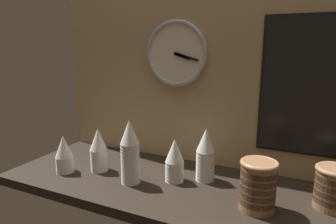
{
  "coord_description": "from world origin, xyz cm",
  "views": [
    {
      "loc": [
        39.74,
        -104.8,
        55.24
      ],
      "look_at": [
        -12.26,
        4.0,
        28.44
      ],
      "focal_mm": 32.0,
      "sensor_mm": 36.0,
      "label": 1
    }
  ],
  "objects_px": {
    "cup_stack_center_left": "(130,152)",
    "cup_stack_far_left": "(64,154)",
    "wall_clock": "(176,53)",
    "cup_stack_center": "(175,160)",
    "cup_stack_center_right": "(206,155)",
    "bowl_stack_far_right": "(334,187)",
    "bowl_stack_right": "(258,184)",
    "menu_board": "(312,87)",
    "cup_stack_left": "(99,150)"
  },
  "relations": [
    {
      "from": "cup_stack_center_left",
      "to": "cup_stack_far_left",
      "type": "distance_m",
      "value": 0.33
    },
    {
      "from": "cup_stack_far_left",
      "to": "wall_clock",
      "type": "bearing_deg",
      "value": 42.5
    },
    {
      "from": "cup_stack_center",
      "to": "cup_stack_far_left",
      "type": "xyz_separation_m",
      "value": [
        -0.48,
        -0.13,
        -0.01
      ]
    },
    {
      "from": "wall_clock",
      "to": "cup_stack_center_right",
      "type": "bearing_deg",
      "value": -37.68
    },
    {
      "from": "cup_stack_center_left",
      "to": "bowl_stack_far_right",
      "type": "xyz_separation_m",
      "value": [
        0.74,
        0.13,
        -0.05
      ]
    },
    {
      "from": "cup_stack_center",
      "to": "bowl_stack_right",
      "type": "distance_m",
      "value": 0.36
    },
    {
      "from": "cup_stack_center_right",
      "to": "bowl_stack_right",
      "type": "distance_m",
      "value": 0.28
    },
    {
      "from": "cup_stack_center_left",
      "to": "menu_board",
      "type": "relative_size",
      "value": 0.47
    },
    {
      "from": "bowl_stack_right",
      "to": "wall_clock",
      "type": "relative_size",
      "value": 0.58
    },
    {
      "from": "bowl_stack_far_right",
      "to": "wall_clock",
      "type": "relative_size",
      "value": 0.5
    },
    {
      "from": "cup_stack_center",
      "to": "cup_stack_far_left",
      "type": "height_order",
      "value": "cup_stack_center"
    },
    {
      "from": "cup_stack_left",
      "to": "bowl_stack_right",
      "type": "distance_m",
      "value": 0.7
    },
    {
      "from": "bowl_stack_right",
      "to": "menu_board",
      "type": "height_order",
      "value": "menu_board"
    },
    {
      "from": "cup_stack_far_left",
      "to": "wall_clock",
      "type": "height_order",
      "value": "wall_clock"
    },
    {
      "from": "cup_stack_center",
      "to": "cup_stack_far_left",
      "type": "bearing_deg",
      "value": -164.9
    },
    {
      "from": "cup_stack_center_right",
      "to": "wall_clock",
      "type": "distance_m",
      "value": 0.48
    },
    {
      "from": "cup_stack_center_right",
      "to": "bowl_stack_far_right",
      "type": "distance_m",
      "value": 0.47
    },
    {
      "from": "bowl_stack_right",
      "to": "bowl_stack_far_right",
      "type": "bearing_deg",
      "value": 27.16
    },
    {
      "from": "wall_clock",
      "to": "menu_board",
      "type": "xyz_separation_m",
      "value": [
        0.58,
        0.01,
        -0.12
      ]
    },
    {
      "from": "cup_stack_left",
      "to": "cup_stack_far_left",
      "type": "relative_size",
      "value": 1.16
    },
    {
      "from": "cup_stack_center_left",
      "to": "cup_stack_center_right",
      "type": "distance_m",
      "value": 0.31
    },
    {
      "from": "cup_stack_center_left",
      "to": "cup_stack_far_left",
      "type": "height_order",
      "value": "cup_stack_center_left"
    },
    {
      "from": "cup_stack_left",
      "to": "cup_stack_far_left",
      "type": "xyz_separation_m",
      "value": [
        -0.13,
        -0.08,
        -0.01
      ]
    },
    {
      "from": "cup_stack_center_left",
      "to": "cup_stack_left",
      "type": "distance_m",
      "value": 0.2
    },
    {
      "from": "cup_stack_center_left",
      "to": "menu_board",
      "type": "xyz_separation_m",
      "value": [
        0.64,
        0.32,
        0.26
      ]
    },
    {
      "from": "cup_stack_center",
      "to": "cup_stack_left",
      "type": "distance_m",
      "value": 0.35
    },
    {
      "from": "cup_stack_far_left",
      "to": "bowl_stack_right",
      "type": "height_order",
      "value": "bowl_stack_right"
    },
    {
      "from": "cup_stack_left",
      "to": "cup_stack_far_left",
      "type": "height_order",
      "value": "cup_stack_left"
    },
    {
      "from": "cup_stack_center",
      "to": "bowl_stack_right",
      "type": "height_order",
      "value": "cup_stack_center"
    },
    {
      "from": "cup_stack_left",
      "to": "menu_board",
      "type": "relative_size",
      "value": 0.35
    },
    {
      "from": "cup_stack_left",
      "to": "cup_stack_far_left",
      "type": "bearing_deg",
      "value": -147.97
    },
    {
      "from": "wall_clock",
      "to": "bowl_stack_far_right",
      "type": "bearing_deg",
      "value": -15.31
    },
    {
      "from": "bowl_stack_far_right",
      "to": "wall_clock",
      "type": "bearing_deg",
      "value": 164.69
    },
    {
      "from": "cup_stack_far_left",
      "to": "bowl_stack_far_right",
      "type": "height_order",
      "value": "cup_stack_far_left"
    },
    {
      "from": "cup_stack_center_left",
      "to": "bowl_stack_right",
      "type": "xyz_separation_m",
      "value": [
        0.51,
        0.01,
        -0.04
      ]
    },
    {
      "from": "cup_stack_center_left",
      "to": "cup_stack_center_right",
      "type": "relative_size",
      "value": 1.19
    },
    {
      "from": "cup_stack_left",
      "to": "menu_board",
      "type": "xyz_separation_m",
      "value": [
        0.84,
        0.28,
        0.3
      ]
    },
    {
      "from": "cup_stack_center_left",
      "to": "cup_stack_center_right",
      "type": "xyz_separation_m",
      "value": [
        0.27,
        0.15,
        -0.02
      ]
    },
    {
      "from": "cup_stack_center_right",
      "to": "cup_stack_left",
      "type": "height_order",
      "value": "cup_stack_center_right"
    },
    {
      "from": "cup_stack_center_left",
      "to": "bowl_stack_far_right",
      "type": "height_order",
      "value": "cup_stack_center_left"
    },
    {
      "from": "cup_stack_left",
      "to": "bowl_stack_right",
      "type": "relative_size",
      "value": 1.11
    },
    {
      "from": "cup_stack_center",
      "to": "cup_stack_far_left",
      "type": "distance_m",
      "value": 0.5
    },
    {
      "from": "cup_stack_center_left",
      "to": "menu_board",
      "type": "height_order",
      "value": "menu_board"
    },
    {
      "from": "cup_stack_center",
      "to": "cup_stack_center_left",
      "type": "bearing_deg",
      "value": -149.82
    },
    {
      "from": "menu_board",
      "to": "bowl_stack_far_right",
      "type": "bearing_deg",
      "value": -63.62
    },
    {
      "from": "cup_stack_far_left",
      "to": "wall_clock",
      "type": "xyz_separation_m",
      "value": [
        0.38,
        0.35,
        0.43
      ]
    },
    {
      "from": "cup_stack_center_right",
      "to": "menu_board",
      "type": "bearing_deg",
      "value": 24.33
    },
    {
      "from": "cup_stack_center_right",
      "to": "bowl_stack_right",
      "type": "height_order",
      "value": "cup_stack_center_right"
    },
    {
      "from": "bowl_stack_far_right",
      "to": "wall_clock",
      "type": "xyz_separation_m",
      "value": [
        -0.68,
        0.19,
        0.44
      ]
    },
    {
      "from": "cup_stack_center_right",
      "to": "menu_board",
      "type": "distance_m",
      "value": 0.5
    }
  ]
}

